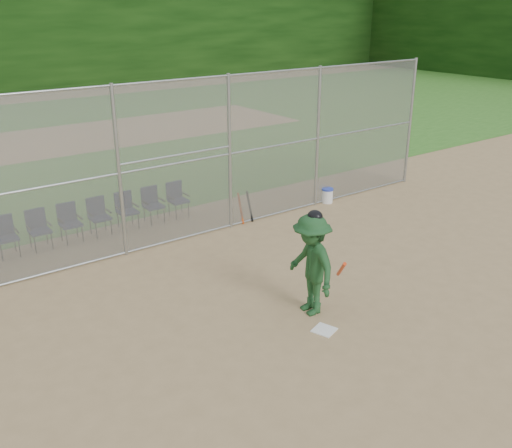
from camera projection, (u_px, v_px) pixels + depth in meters
ground at (333, 316)px, 10.93m from camera, size 100.00×100.00×0.00m
grass_strip at (43, 142)px, 24.44m from camera, size 100.00×100.00×0.00m
dirt_patch_far at (43, 142)px, 24.44m from camera, size 24.00×24.00×0.00m
backstop_fence at (196, 157)px, 13.93m from camera, size 16.09×0.09×4.00m
treeline at (10, 5)px, 23.95m from camera, size 81.00×60.00×11.00m
home_plate at (324, 330)px, 10.43m from camera, size 0.49×0.49×0.02m
batter_at_plate at (311, 264)px, 10.71m from camera, size 1.10×1.40×2.09m
water_cooler at (327, 195)px, 17.00m from camera, size 0.35×0.35×0.44m
spare_bats at (245, 207)px, 15.45m from camera, size 0.36×0.32×0.83m
chair_1 at (7, 237)px, 13.31m from camera, size 0.54×0.52×0.96m
chair_2 at (40, 230)px, 13.73m from camera, size 0.54×0.52×0.96m
chair_3 at (71, 223)px, 14.15m from camera, size 0.54×0.52×0.96m
chair_4 at (100, 217)px, 14.57m from camera, size 0.54×0.52×0.96m
chair_5 at (128, 211)px, 14.99m from camera, size 0.54×0.52×0.96m
chair_6 at (154, 205)px, 15.40m from camera, size 0.54×0.52×0.96m
chair_7 at (178, 200)px, 15.82m from camera, size 0.54×0.52×0.96m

